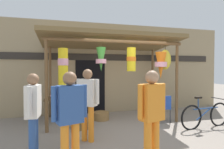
# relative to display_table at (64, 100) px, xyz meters

# --- Properties ---
(ground_plane) EXTENTS (30.00, 30.00, 0.00)m
(ground_plane) POSITION_rel_display_table_xyz_m (1.78, -1.34, -0.66)
(ground_plane) COLOR gray
(shop_facade) EXTENTS (9.68, 0.29, 3.41)m
(shop_facade) POSITION_rel_display_table_xyz_m (1.77, 0.87, 1.04)
(shop_facade) COLOR #9E8966
(shop_facade) RESTS_ON ground_plane
(market_stall_canopy) EXTENTS (4.38, 2.13, 2.74)m
(market_stall_canopy) POSITION_rel_display_table_xyz_m (1.57, -0.48, 1.68)
(market_stall_canopy) COLOR brown
(market_stall_canopy) RESTS_ON ground_plane
(display_table) EXTENTS (1.20, 0.84, 0.74)m
(display_table) POSITION_rel_display_table_xyz_m (0.00, 0.00, 0.00)
(display_table) COLOR brown
(display_table) RESTS_ON ground_plane
(flower_heap_on_table) EXTENTS (0.69, 0.48, 0.12)m
(flower_heap_on_table) POSITION_rel_display_table_xyz_m (-0.09, 0.07, 0.13)
(flower_heap_on_table) COLOR pink
(flower_heap_on_table) RESTS_ON display_table
(folding_chair) EXTENTS (0.41, 0.41, 0.84)m
(folding_chair) POSITION_rel_display_table_xyz_m (2.98, -1.07, -0.16)
(folding_chair) COLOR #2347A8
(folding_chair) RESTS_ON ground_plane
(wicker_basket_by_table) EXTENTS (0.51, 0.51, 0.26)m
(wicker_basket_by_table) POSITION_rel_display_table_xyz_m (1.17, -0.28, -0.54)
(wicker_basket_by_table) COLOR olive
(wicker_basket_by_table) RESTS_ON ground_plane
(wicker_basket_spare) EXTENTS (0.51, 0.51, 0.20)m
(wicker_basket_spare) POSITION_rel_display_table_xyz_m (0.47, -0.98, -0.56)
(wicker_basket_spare) COLOR brown
(wicker_basket_spare) RESTS_ON ground_plane
(parked_bicycle) EXTENTS (1.75, 0.44, 0.92)m
(parked_bicycle) POSITION_rel_display_table_xyz_m (3.88, -1.85, -0.32)
(parked_bicycle) COLOR black
(parked_bicycle) RESTS_ON ground_plane
(vendor_in_orange) EXTENTS (0.57, 0.34, 1.63)m
(vendor_in_orange) POSITION_rel_display_table_xyz_m (0.06, -3.21, 0.29)
(vendor_in_orange) COLOR orange
(vendor_in_orange) RESTS_ON ground_plane
(customer_foreground) EXTENTS (0.57, 0.33, 1.64)m
(customer_foreground) POSITION_rel_display_table_xyz_m (1.38, -3.44, 0.30)
(customer_foreground) COLOR orange
(customer_foreground) RESTS_ON ground_plane
(shopper_by_bananas) EXTENTS (0.48, 0.42, 1.66)m
(shopper_by_bananas) POSITION_rel_display_table_xyz_m (0.50, -1.98, 0.32)
(shopper_by_bananas) COLOR orange
(shopper_by_bananas) RESTS_ON ground_plane
(passerby_at_right) EXTENTS (0.25, 0.59, 1.58)m
(passerby_at_right) POSITION_rel_display_table_xyz_m (-0.58, -2.56, 0.27)
(passerby_at_right) COLOR #2D5193
(passerby_at_right) RESTS_ON ground_plane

